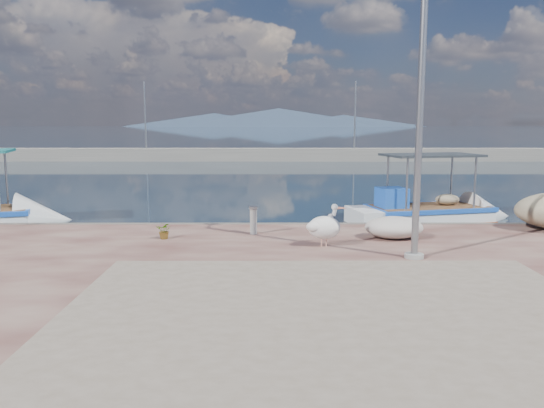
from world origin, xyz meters
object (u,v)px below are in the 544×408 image
at_px(pelican, 325,227).
at_px(boat_right, 427,216).
at_px(bollard_near, 253,219).
at_px(lamp_post, 420,113).

bearing_deg(pelican, boat_right, 30.78).
bearing_deg(pelican, bollard_near, 117.32).
height_order(boat_right, pelican, boat_right).
relative_size(pelican, lamp_post, 0.16).
height_order(lamp_post, bollard_near, lamp_post).
relative_size(boat_right, pelican, 5.66).
bearing_deg(lamp_post, pelican, 149.54).
bearing_deg(bollard_near, pelican, -39.47).
distance_m(boat_right, lamp_post, 8.37).
xyz_separation_m(boat_right, lamp_post, (-2.43, -7.17, 3.57)).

